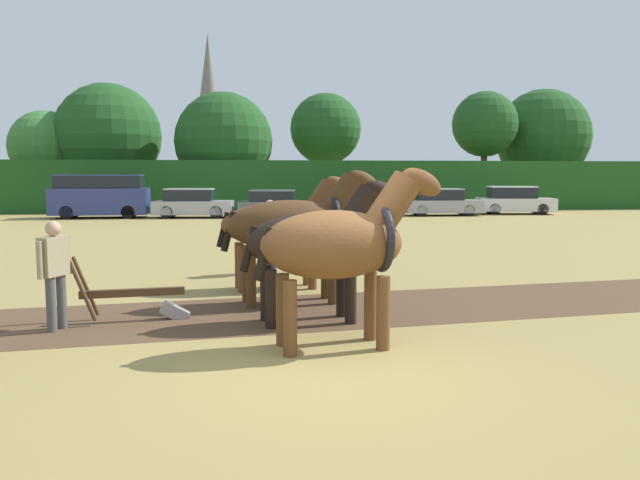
% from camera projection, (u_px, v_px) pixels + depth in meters
% --- Properties ---
extents(ground_plane, '(240.00, 240.00, 0.00)m').
position_uv_depth(ground_plane, '(332.00, 367.00, 7.45)').
color(ground_plane, '#998447').
extents(hedgerow, '(65.62, 1.57, 3.10)m').
position_uv_depth(hedgerow, '(256.00, 186.00, 37.84)').
color(hedgerow, '#1E511E').
rests_on(hedgerow, ground).
extents(tree_far_left, '(4.76, 4.76, 6.48)m').
position_uv_depth(tree_far_left, '(46.00, 147.00, 41.49)').
color(tree_far_left, '#4C3823').
rests_on(tree_far_left, ground).
extents(tree_left, '(7.12, 7.12, 8.37)m').
position_uv_depth(tree_left, '(108.00, 137.00, 42.14)').
color(tree_left, '#423323').
rests_on(tree_left, ground).
extents(tree_center_left, '(6.47, 6.47, 7.67)m').
position_uv_depth(tree_center_left, '(224.00, 141.00, 41.26)').
color(tree_center_left, brown).
rests_on(tree_center_left, ground).
extents(tree_center, '(4.98, 4.98, 7.92)m').
position_uv_depth(tree_center, '(326.00, 129.00, 43.81)').
color(tree_center, brown).
rests_on(tree_center, ground).
extents(tree_center_right, '(4.49, 4.49, 7.94)m').
position_uv_depth(tree_center_right, '(485.00, 125.00, 42.95)').
color(tree_center_right, '#4C3823').
rests_on(tree_center_right, ground).
extents(tree_right, '(6.81, 6.81, 8.44)m').
position_uv_depth(tree_right, '(543.00, 136.00, 45.69)').
color(tree_right, brown).
rests_on(tree_right, ground).
extents(church_spire, '(2.52, 2.52, 16.34)m').
position_uv_depth(church_spire, '(209.00, 112.00, 63.41)').
color(church_spire, gray).
rests_on(church_spire, ground).
extents(draft_horse_lead_left, '(2.64, 1.16, 2.46)m').
position_uv_depth(draft_horse_lead_left, '(341.00, 244.00, 8.19)').
color(draft_horse_lead_left, brown).
rests_on(draft_horse_lead_left, ground).
extents(draft_horse_lead_right, '(2.60, 1.11, 2.28)m').
position_uv_depth(draft_horse_lead_right, '(315.00, 241.00, 9.63)').
color(draft_horse_lead_right, black).
rests_on(draft_horse_lead_right, ground).
extents(draft_horse_trail_left, '(2.91, 1.18, 2.45)m').
position_uv_depth(draft_horse_trail_left, '(296.00, 225.00, 11.04)').
color(draft_horse_trail_left, '#513319').
rests_on(draft_horse_trail_left, ground).
extents(draft_horse_trail_right, '(2.84, 1.12, 2.33)m').
position_uv_depth(draft_horse_trail_right, '(281.00, 224.00, 12.47)').
color(draft_horse_trail_right, brown).
rests_on(draft_horse_trail_right, ground).
extents(plow, '(1.82, 0.53, 1.13)m').
position_uv_depth(plow, '(142.00, 300.00, 9.82)').
color(plow, '#4C331E').
rests_on(plow, ground).
extents(farmer_at_plow, '(0.39, 0.59, 1.62)m').
position_uv_depth(farmer_at_plow, '(55.00, 268.00, 9.13)').
color(farmer_at_plow, '#4C4C4C').
rests_on(farmer_at_plow, ground).
extents(farmer_beside_team, '(0.47, 0.55, 1.71)m').
position_uv_depth(farmer_beside_team, '(270.00, 231.00, 14.38)').
color(farmer_beside_team, '#28334C').
rests_on(farmer_beside_team, ground).
extents(parked_van, '(4.89, 2.13, 2.25)m').
position_uv_depth(parked_van, '(100.00, 196.00, 32.48)').
color(parked_van, navy).
rests_on(parked_van, ground).
extents(parked_car_left, '(4.21, 2.15, 1.53)m').
position_uv_depth(parked_car_left, '(192.00, 204.00, 32.70)').
color(parked_car_left, '#A8A8B2').
rests_on(parked_car_left, ground).
extents(parked_car_center_left, '(4.11, 2.39, 1.44)m').
position_uv_depth(parked_car_center_left, '(275.00, 204.00, 33.26)').
color(parked_car_center_left, '#565B66').
rests_on(parked_car_center_left, ground).
extents(parked_car_center, '(4.55, 2.11, 1.56)m').
position_uv_depth(parked_car_center, '(355.00, 202.00, 34.57)').
color(parked_car_center, black).
rests_on(parked_car_center, ground).
extents(parked_car_center_right, '(4.31, 1.99, 1.49)m').
position_uv_depth(parked_car_center_right, '(441.00, 203.00, 34.39)').
color(parked_car_center_right, '#9E9EA8').
rests_on(parked_car_center_right, ground).
extents(parked_car_right, '(4.52, 2.54, 1.58)m').
position_uv_depth(parked_car_right, '(514.00, 201.00, 35.65)').
color(parked_car_right, silver).
rests_on(parked_car_right, ground).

